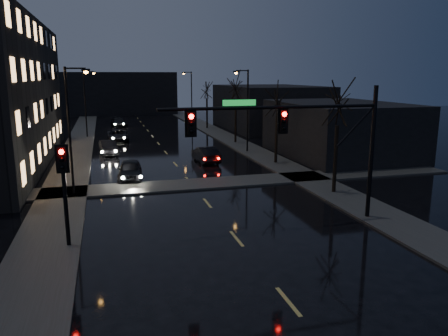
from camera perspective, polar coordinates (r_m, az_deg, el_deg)
ground at (r=14.05m, az=11.86°, el=-20.53°), size 160.00×160.00×0.00m
sidewalk_left at (r=46.13m, az=-18.66°, el=2.15°), size 3.00×140.00×0.12m
sidewalk_right at (r=48.17m, az=1.96°, el=3.17°), size 3.00×140.00×0.12m
sidewalk_cross at (r=30.41m, az=-4.13°, el=-2.14°), size 40.00×3.00×0.12m
commercial_right_near at (r=42.44m, az=14.77°, el=4.90°), size 10.00×14.00×5.00m
commercial_right_far at (r=62.84m, az=5.91°, el=7.90°), size 12.00×18.00×6.00m
far_block at (r=88.55m, az=-13.79°, el=9.47°), size 22.00×10.00×8.00m
signal_mast at (r=21.80m, az=10.71°, el=4.90°), size 11.11×0.41×7.00m
signal_pole_left at (r=20.03m, az=-20.18°, el=-1.67°), size 0.35×0.41×4.53m
tree_near at (r=28.23m, az=14.77°, el=9.06°), size 3.52×3.52×8.08m
tree_mid_a at (r=37.24m, az=6.97°, el=9.40°), size 3.30×3.30×7.58m
tree_mid_b at (r=48.53m, az=1.55°, el=11.01°), size 3.74×3.74×8.59m
tree_far at (r=62.07m, az=-2.27°, el=10.73°), size 3.43×3.43×7.88m
streetlight_l_near at (r=28.63m, az=-19.20°, el=5.92°), size 1.53×0.28×8.00m
streetlight_l_far at (r=55.54m, az=-17.50°, el=8.71°), size 1.53×0.28×8.00m
streetlight_r_mid at (r=42.64m, az=2.83°, el=8.38°), size 1.53×0.28×8.00m
streetlight_r_far at (r=69.76m, az=-4.44°, el=9.80°), size 1.53×0.28×8.00m
oncoming_car_a at (r=32.59m, az=-12.20°, el=-0.24°), size 2.06×4.31×1.42m
oncoming_car_b at (r=43.39m, az=-14.85°, el=2.60°), size 1.87×4.20×1.34m
oncoming_car_c at (r=51.95m, az=-13.69°, el=4.17°), size 2.40×4.89×1.34m
oncoming_car_d at (r=66.50m, az=-13.61°, el=5.85°), size 2.55×4.92×1.37m
lead_car at (r=38.21m, az=-2.42°, el=1.81°), size 1.82×4.38×1.41m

